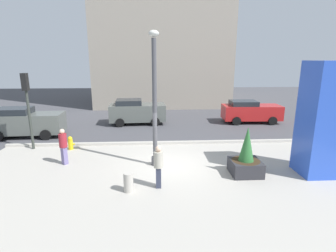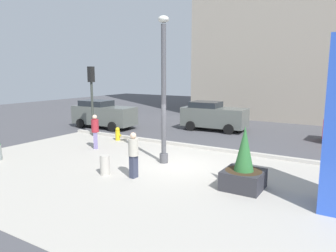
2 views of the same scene
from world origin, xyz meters
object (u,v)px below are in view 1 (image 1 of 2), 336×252
potted_plant_curbside (246,159)px  lamp_post (155,103)px  pedestrian_by_curb (63,145)px  pedestrian_on_sidewalk (158,165)px  art_pillar_blue (322,120)px  fire_hydrant (71,143)px  traffic_light_far_side (27,98)px  car_far_lane (137,111)px  concrete_bollard (128,182)px  car_curb_west (25,122)px  car_curb_east (250,111)px

potted_plant_curbside → lamp_post: bearing=162.4°
pedestrian_by_curb → pedestrian_on_sidewalk: pedestrian_by_curb is taller
art_pillar_blue → fire_hydrant: art_pillar_blue is taller
traffic_light_far_side → car_far_lane: 7.96m
potted_plant_curbside → concrete_bollard: bearing=-165.3°
car_far_lane → car_curb_west: 7.50m
pedestrian_by_curb → pedestrian_on_sidewalk: bearing=-30.4°
concrete_bollard → traffic_light_far_side: bearing=137.7°
car_far_lane → car_curb_west: size_ratio=0.94×
potted_plant_curbside → car_curb_west: size_ratio=0.46×
pedestrian_on_sidewalk → fire_hydrant: bearing=135.3°
potted_plant_curbside → car_curb_east: bearing=69.0°
potted_plant_curbside → concrete_bollard: potted_plant_curbside is taller
pedestrian_on_sidewalk → concrete_bollard: bearing=-165.7°
concrete_bollard → traffic_light_far_side: size_ratio=0.18×
lamp_post → car_curb_west: 9.84m
concrete_bollard → car_curb_west: bearing=133.0°
concrete_bollard → traffic_light_far_side: traffic_light_far_side is taller
potted_plant_curbside → car_curb_west: potted_plant_curbside is taller
concrete_bollard → car_curb_east: size_ratio=0.17×
fire_hydrant → pedestrian_on_sidewalk: pedestrian_on_sidewalk is taller
concrete_bollard → car_curb_west: (-7.14, 7.64, 0.57)m
pedestrian_by_curb → traffic_light_far_side: bearing=136.4°
lamp_post → art_pillar_blue: lamp_post is taller
art_pillar_blue → traffic_light_far_side: size_ratio=1.16×
car_far_lane → car_curb_east: car_far_lane is taller
lamp_post → art_pillar_blue: bearing=-10.6°
traffic_light_far_side → car_far_lane: bearing=46.0°
potted_plant_curbside → concrete_bollard: size_ratio=2.80×
lamp_post → pedestrian_by_curb: lamp_post is taller
lamp_post → potted_plant_curbside: bearing=-17.6°
art_pillar_blue → car_curb_east: art_pillar_blue is taller
car_far_lane → pedestrian_by_curb: (-2.94, -7.89, 0.01)m
car_far_lane → pedestrian_on_sidewalk: 10.55m
concrete_bollard → pedestrian_on_sidewalk: 1.29m
fire_hydrant → car_far_lane: car_far_lane is taller
lamp_post → car_curb_west: (-8.16, 5.14, -1.97)m
car_curb_east → car_curb_west: (-15.61, -3.01, 0.07)m
traffic_light_far_side → car_far_lane: size_ratio=0.97×
traffic_light_far_side → car_far_lane: traffic_light_far_side is taller
pedestrian_by_curb → pedestrian_on_sidewalk: size_ratio=1.02×
concrete_bollard → art_pillar_blue: bearing=8.7°
lamp_post → pedestrian_by_curb: (-4.26, 0.35, -1.96)m
car_curb_west → traffic_light_far_side: bearing=-59.4°
art_pillar_blue → pedestrian_on_sidewalk: art_pillar_blue is taller
potted_plant_curbside → pedestrian_on_sidewalk: potted_plant_curbside is taller
car_far_lane → pedestrian_by_curb: bearing=-110.4°
fire_hydrant → concrete_bollard: bearing=-54.1°
car_curb_west → pedestrian_by_curb: 6.18m
fire_hydrant → traffic_light_far_side: size_ratio=0.18×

